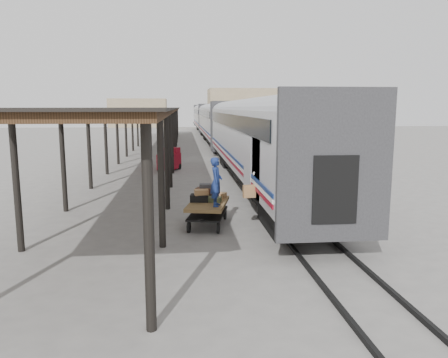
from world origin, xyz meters
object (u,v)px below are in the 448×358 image
baggage_cart (208,208)px  luggage_tug (170,160)px  porter (216,182)px  pedestrian (170,155)px

baggage_cart → luggage_tug: bearing=109.4°
luggage_tug → porter: size_ratio=1.18×
luggage_tug → pedestrian: 2.40m
luggage_tug → porter: porter is taller
pedestrian → porter: bearing=104.6°
luggage_tug → porter: bearing=-58.3°
baggage_cart → luggage_tug: luggage_tug is taller
baggage_cart → porter: bearing=-56.6°
porter → baggage_cart: bearing=31.2°
porter → pedestrian: size_ratio=1.06×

